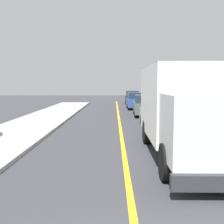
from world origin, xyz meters
name	(u,v)px	position (x,y,z in m)	size (l,w,h in m)	color
centre_line_yellow	(122,142)	(0.00, 10.00, 0.00)	(0.16, 56.00, 0.01)	gold
box_truck	(184,106)	(2.08, 7.85, 1.77)	(2.45, 7.20, 3.20)	white
parked_car_near	(158,114)	(2.22, 14.05, 0.79)	(1.80, 4.40, 1.67)	#B7B7BC
parked_car_mid	(145,106)	(2.14, 20.31, 0.79)	(1.95, 4.46, 1.67)	#4C564C
parked_car_far	(136,101)	(1.89, 26.38, 0.79)	(1.80, 4.40, 1.67)	#2D4793
parked_car_furthest	(132,98)	(2.02, 33.60, 0.79)	(1.87, 4.43, 1.67)	black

